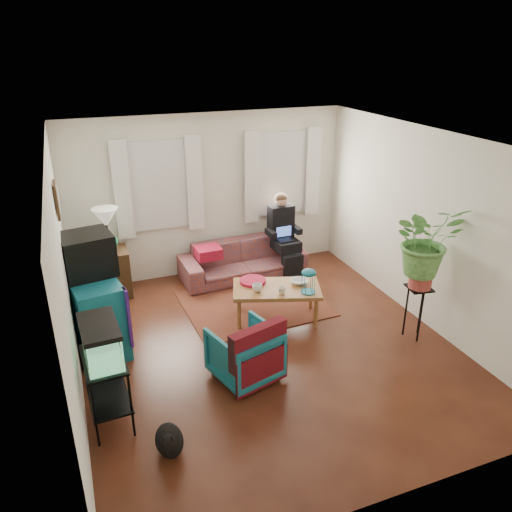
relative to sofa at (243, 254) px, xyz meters
name	(u,v)px	position (x,y,z in m)	size (l,w,h in m)	color
floor	(267,346)	(-0.40, -2.05, -0.39)	(4.50, 5.00, 0.01)	#4F2B14
ceiling	(269,142)	(-0.40, -2.05, 2.21)	(4.50, 5.00, 0.01)	white
wall_back	(209,196)	(-0.40, 0.45, 0.91)	(4.50, 0.01, 2.60)	silver
wall_front	(396,377)	(-0.40, -4.55, 0.91)	(4.50, 0.01, 2.60)	silver
wall_left	(65,284)	(-2.65, -2.05, 0.91)	(0.01, 5.00, 2.60)	silver
wall_right	(426,229)	(1.85, -2.05, 0.91)	(0.01, 5.00, 2.60)	silver
window_left	(158,186)	(-1.20, 0.43, 1.16)	(1.08, 0.04, 1.38)	white
window_right	(281,174)	(0.85, 0.43, 1.16)	(1.08, 0.04, 1.38)	white
curtains_left	(159,187)	(-1.20, 0.35, 1.16)	(1.36, 0.06, 1.50)	white
curtains_right	(283,175)	(0.85, 0.35, 1.16)	(1.36, 0.06, 1.50)	white
picture_frame	(57,200)	(-2.62, -1.20, 1.56)	(0.04, 0.32, 0.40)	#3D2616
area_rug	(254,304)	(-0.16, -0.95, -0.39)	(2.00, 1.60, 0.01)	maroon
sofa	(243,254)	(0.00, 0.00, 0.00)	(2.01, 0.79, 0.79)	brown
seated_person	(283,236)	(0.72, 0.02, 0.21)	(0.50, 0.62, 1.20)	black
side_table	(112,273)	(-2.05, 0.10, -0.03)	(0.50, 0.50, 0.73)	#3B2216
table_lamp	(107,231)	(-2.05, 0.10, 0.65)	(0.37, 0.37, 0.67)	white
dresser	(96,312)	(-2.39, -1.25, 0.09)	(0.54, 1.08, 0.97)	#116269
crt_tv	(87,254)	(-2.39, -1.14, 0.83)	(0.59, 0.54, 0.52)	black
aquarium_stand	(108,391)	(-2.40, -2.73, -0.01)	(0.38, 0.68, 0.76)	black
aquarium	(101,341)	(-2.40, -2.73, 0.57)	(0.34, 0.62, 0.40)	#7FD899
black_cat	(169,438)	(-1.93, -3.36, -0.22)	(0.26, 0.40, 0.34)	black
armchair	(245,351)	(-0.87, -2.52, -0.04)	(0.68, 0.64, 0.70)	#137373
serape_throw	(259,351)	(-0.80, -2.78, 0.10)	(0.70, 0.16, 0.58)	#9E0A0A
coffee_table	(276,303)	(-0.02, -1.45, -0.15)	(1.19, 0.65, 0.49)	brown
cup_a	(257,288)	(-0.31, -1.46, 0.15)	(0.13, 0.13, 0.11)	white
cup_b	(282,290)	(-0.03, -1.65, 0.15)	(0.11, 0.11, 0.10)	beige
bowl	(299,281)	(0.32, -1.45, 0.13)	(0.23, 0.23, 0.06)	white
snack_tray	(253,281)	(-0.27, -1.19, 0.12)	(0.37, 0.37, 0.04)	#B21414
birdcage	(308,281)	(0.31, -1.73, 0.27)	(0.19, 0.19, 0.34)	#115B6B
plant_stand	(416,312)	(1.49, -2.51, -0.03)	(0.31, 0.31, 0.73)	black
potted_plant	(425,251)	(1.49, -2.51, 0.83)	(0.83, 0.71, 0.92)	#599947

